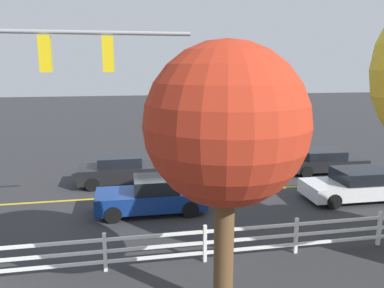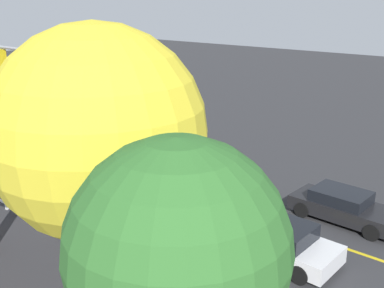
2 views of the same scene
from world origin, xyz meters
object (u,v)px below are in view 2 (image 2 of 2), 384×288
Objects in this scene: car_1 at (344,206)px; tree_2 at (178,250)px; car_3 at (151,151)px; tree_0 at (98,133)px; car_0 at (108,176)px; car_2 at (273,239)px.

car_1 is 0.64× the size of tree_2.
tree_0 reaches higher than car_3.
car_2 is at bearing 179.32° from car_0.
car_3 is (1.07, -3.94, 0.03)m from car_0.
car_1 is 0.53× the size of tree_0.
car_1 is 13.27m from tree_2.
tree_0 is at bearing 79.14° from car_2.
car_2 reaches higher than car_1.
car_2 is (-8.96, 0.18, -0.01)m from car_0.
tree_2 is at bearing 145.38° from car_0.
tree_2 reaches higher than car_1.
car_3 is (10.81, 0.09, 0.07)m from car_1.
tree_2 reaches higher than car_3.
car_1 is at bearing -0.25° from car_3.
car_2 is at bearing -23.06° from car_3.
car_3 is 0.66× the size of tree_2.
car_2 is 1.05× the size of car_3.
car_3 is at bearing -21.41° from car_2.
car_0 reaches higher than car_1.
car_1 is at bearing -157.04° from car_0.
car_3 reaches higher than car_1.
car_1 is 4.28m from car_2.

